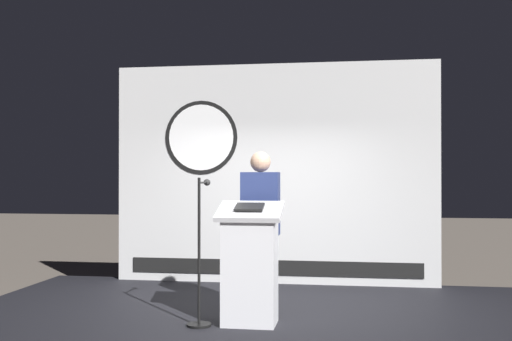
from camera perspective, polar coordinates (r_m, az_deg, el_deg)
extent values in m
cube|color=black|center=(6.65, -0.28, -14.57)|extent=(6.40, 4.00, 0.30)
cube|color=silver|center=(8.29, 1.71, -0.27)|extent=(4.42, 0.10, 3.00)
cylinder|color=black|center=(8.43, -5.19, 3.11)|extent=(1.02, 0.02, 1.02)
cylinder|color=white|center=(8.43, -5.20, 3.12)|extent=(0.91, 0.02, 0.91)
cube|color=black|center=(8.32, 1.66, -9.12)|extent=(3.98, 0.02, 0.20)
cube|color=silver|center=(6.05, -0.58, -9.28)|extent=(0.52, 0.40, 1.08)
cube|color=silver|center=(5.99, -0.58, -3.87)|extent=(0.64, 0.49, 0.19)
cube|color=black|center=(5.97, -0.61, -3.45)|extent=(0.28, 0.20, 0.08)
cylinder|color=black|center=(6.54, 0.42, -9.74)|extent=(0.26, 0.26, 0.83)
cube|color=navy|center=(6.46, 0.42, -3.13)|extent=(0.40, 0.24, 0.67)
sphere|color=tan|center=(6.45, 0.42, 0.82)|extent=(0.22, 0.22, 0.22)
cylinder|color=black|center=(6.11, -5.39, -14.28)|extent=(0.24, 0.24, 0.02)
cylinder|color=black|center=(5.98, -5.39, -7.63)|extent=(0.03, 0.03, 1.45)
cylinder|color=black|center=(6.09, -5.00, -1.14)|extent=(0.02, 0.33, 0.02)
sphere|color=#262626|center=(6.26, -4.64, -1.12)|extent=(0.07, 0.07, 0.07)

